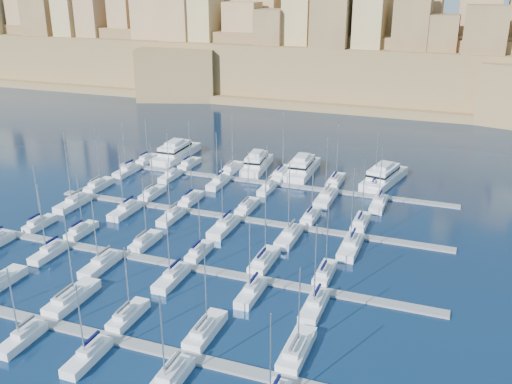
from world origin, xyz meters
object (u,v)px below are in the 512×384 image
at_px(motor_yacht_a, 176,152).
at_px(motor_yacht_c, 302,167).
at_px(sailboat_4, 205,330).
at_px(motor_yacht_b, 257,163).
at_px(sailboat_2, 72,298).
at_px(motor_yacht_d, 384,176).

height_order(motor_yacht_a, motor_yacht_c, same).
distance_m(sailboat_4, motor_yacht_b, 71.96).
relative_size(sailboat_2, motor_yacht_a, 0.80).
relative_size(motor_yacht_a, motor_yacht_b, 1.21).
relative_size(sailboat_4, motor_yacht_a, 0.72).
xyz_separation_m(sailboat_2, motor_yacht_b, (3.98, 68.97, 0.96)).
relative_size(sailboat_4, motor_yacht_c, 0.80).
height_order(sailboat_2, motor_yacht_c, sailboat_2).
height_order(motor_yacht_a, motor_yacht_d, same).
distance_m(sailboat_2, motor_yacht_d, 78.69).
xyz_separation_m(motor_yacht_c, motor_yacht_d, (19.94, 0.38, 0.00)).
distance_m(sailboat_2, motor_yacht_a, 73.43).
distance_m(motor_yacht_b, motor_yacht_c, 11.78).
relative_size(sailboat_2, motor_yacht_d, 0.82).
bearing_deg(motor_yacht_b, motor_yacht_a, 175.92).
xyz_separation_m(motor_yacht_b, motor_yacht_c, (11.75, 0.79, -0.00)).
height_order(sailboat_4, motor_yacht_c, sailboat_4).
distance_m(sailboat_4, motor_yacht_d, 71.96).
relative_size(sailboat_2, sailboat_4, 1.11).
xyz_separation_m(motor_yacht_a, motor_yacht_b, (23.90, -1.70, 0.00)).
bearing_deg(motor_yacht_d, sailboat_2, -116.96).
bearing_deg(sailboat_4, motor_yacht_a, 120.71).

